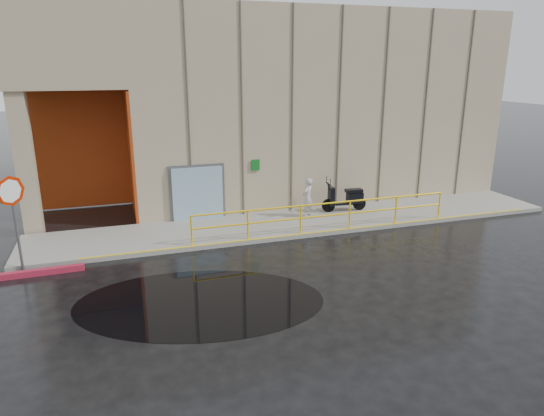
{
  "coord_description": "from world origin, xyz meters",
  "views": [
    {
      "loc": [
        -2.63,
        -11.79,
        5.82
      ],
      "look_at": [
        2.21,
        3.0,
        1.21
      ],
      "focal_mm": 32.0,
      "sensor_mm": 36.0,
      "label": 1
    }
  ],
  "objects_px": {
    "red_curb": "(40,272)",
    "stop_sign": "(13,204)",
    "scooter": "(345,191)",
    "person": "(308,198)"
  },
  "relations": [
    {
      "from": "scooter",
      "to": "red_curb",
      "type": "xyz_separation_m",
      "value": [
        -10.98,
        -2.63,
        -0.88
      ]
    },
    {
      "from": "person",
      "to": "scooter",
      "type": "xyz_separation_m",
      "value": [
        1.71,
        0.21,
        0.06
      ]
    },
    {
      "from": "scooter",
      "to": "person",
      "type": "bearing_deg",
      "value": -167.26
    },
    {
      "from": "scooter",
      "to": "stop_sign",
      "type": "distance_m",
      "value": 11.75
    },
    {
      "from": "red_curb",
      "to": "stop_sign",
      "type": "bearing_deg",
      "value": 140.64
    },
    {
      "from": "scooter",
      "to": "red_curb",
      "type": "bearing_deg",
      "value": -160.89
    },
    {
      "from": "person",
      "to": "scooter",
      "type": "distance_m",
      "value": 1.72
    },
    {
      "from": "scooter",
      "to": "red_curb",
      "type": "height_order",
      "value": "scooter"
    },
    {
      "from": "stop_sign",
      "to": "red_curb",
      "type": "relative_size",
      "value": 1.2
    },
    {
      "from": "scooter",
      "to": "stop_sign",
      "type": "xyz_separation_m",
      "value": [
        -11.49,
        -2.21,
        1.1
      ]
    }
  ]
}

